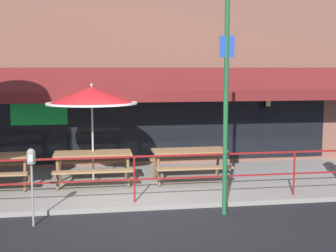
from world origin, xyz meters
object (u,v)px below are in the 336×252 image
Objects in this scene: picnic_table_centre at (93,159)px; parking_meter_near at (31,164)px; picnic_table_right at (190,156)px; patio_umbrella_centre at (92,96)px; street_sign_pole at (226,96)px.

picnic_table_centre is 2.77m from parking_meter_near.
picnic_table_centre is 2.32m from picnic_table_right.
picnic_table_centre is at bearing 66.79° from parking_meter_near.
picnic_table_right is at bearing -4.45° from patio_umbrella_centre.
picnic_table_right is 1.27× the size of parking_meter_near.
street_sign_pole is (3.60, 0.13, 1.15)m from parking_meter_near.
patio_umbrella_centre is 3.07m from parking_meter_near.
patio_umbrella_centre is 1.67× the size of parking_meter_near.
picnic_table_centre is 1.27× the size of parking_meter_near.
picnic_table_right is 0.40× the size of street_sign_pole.
picnic_table_centre is 0.76× the size of patio_umbrella_centre.
picnic_table_centre is at bearing 179.79° from picnic_table_right.
street_sign_pole is (2.52, -2.38, 1.60)m from picnic_table_centre.
parking_meter_near is at bearing -113.21° from picnic_table_centre.
street_sign_pole reaches higher than parking_meter_near.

